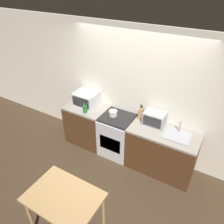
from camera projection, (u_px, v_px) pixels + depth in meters
The scene contains 12 objects.
ground_plane at pixel (109, 175), 4.20m from camera, with size 16.00×16.00×0.00m, color #3D2D1E.
wall_back at pixel (135, 94), 4.22m from camera, with size 10.00×0.06×2.60m.
counter_left_run at pixel (88, 124), 4.84m from camera, with size 0.87×0.62×0.90m.
counter_right_run at pixel (161, 151), 4.12m from camera, with size 1.26×0.62×0.90m.
stove_range at pixel (117, 135), 4.52m from camera, with size 0.64×0.62×0.90m.
kettle at pixel (113, 112), 4.28m from camera, with size 0.17×0.17×0.18m.
microwave at pixel (86, 99), 4.61m from camera, with size 0.47×0.40×0.28m.
bottle at pixel (85, 109), 4.37m from camera, with size 0.09×0.09×0.20m.
knife_block at pixel (141, 113), 4.16m from camera, with size 0.08×0.09×0.31m.
toaster_oven at pixel (155, 118), 4.02m from camera, with size 0.39×0.29×0.25m.
sink_basin at pixel (177, 135), 3.78m from camera, with size 0.47×0.36×0.24m.
dining_table at pixel (64, 201), 2.97m from camera, with size 0.99×0.70×0.77m.
Camera 1 is at (1.49, -2.44, 3.31)m, focal length 35.00 mm.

